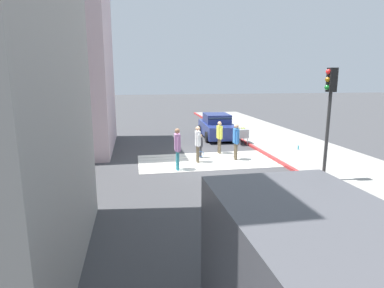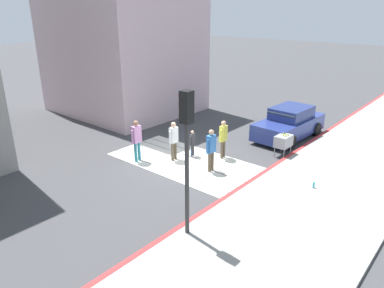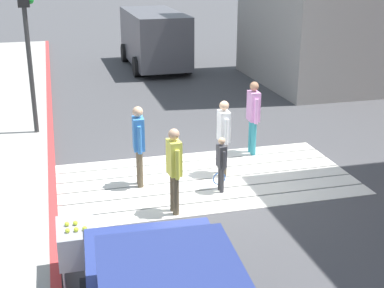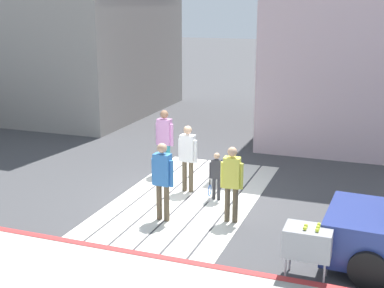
% 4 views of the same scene
% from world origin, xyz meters
% --- Properties ---
extents(ground_plane, '(120.00, 120.00, 0.00)m').
position_xyz_m(ground_plane, '(0.00, 0.00, 0.00)').
color(ground_plane, '#424244').
extents(crosswalk_stripes, '(6.40, 3.25, 0.01)m').
position_xyz_m(crosswalk_stripes, '(0.00, 0.00, 0.01)').
color(crosswalk_stripes, silver).
rests_on(crosswalk_stripes, ground).
extents(sidewalk_west, '(4.80, 40.00, 0.12)m').
position_xyz_m(sidewalk_west, '(-5.60, 0.00, 0.06)').
color(sidewalk_west, '#9E9B93').
rests_on(sidewalk_west, ground).
extents(curb_painted, '(0.16, 40.00, 0.13)m').
position_xyz_m(curb_painted, '(-3.25, 0.00, 0.07)').
color(curb_painted, '#BC3333').
rests_on(curb_painted, ground).
extents(building_far_south, '(8.00, 7.03, 8.84)m').
position_xyz_m(building_far_south, '(8.50, -4.03, 4.42)').
color(building_far_south, beige).
rests_on(building_far_south, ground).
extents(car_parked_near_curb, '(2.14, 4.38, 1.57)m').
position_xyz_m(car_parked_near_curb, '(-2.00, -5.66, 0.73)').
color(car_parked_near_curb, navy).
rests_on(car_parked_near_curb, ground).
extents(traffic_light_corner, '(0.39, 0.28, 4.24)m').
position_xyz_m(traffic_light_corner, '(-3.58, 3.97, 3.04)').
color(traffic_light_corner, '#2D2D2D').
rests_on(traffic_light_corner, ground).
extents(tennis_ball_cart, '(0.56, 0.80, 1.02)m').
position_xyz_m(tennis_ball_cart, '(-2.90, -3.27, 0.70)').
color(tennis_ball_cart, '#99999E').
rests_on(tennis_ball_cart, ground).
extents(water_bottle, '(0.07, 0.07, 0.22)m').
position_xyz_m(water_bottle, '(-5.27, -1.00, 0.23)').
color(water_bottle, '#33A5BF').
rests_on(water_bottle, sidewalk_west).
extents(pedestrian_adult_lead, '(0.25, 0.53, 1.81)m').
position_xyz_m(pedestrian_adult_lead, '(1.55, 1.26, 1.05)').
color(pedestrian_adult_lead, teal).
rests_on(pedestrian_adult_lead, ground).
extents(pedestrian_adult_trailing, '(0.23, 0.50, 1.70)m').
position_xyz_m(pedestrian_adult_trailing, '(0.45, 0.17, 0.99)').
color(pedestrian_adult_trailing, brown).
rests_on(pedestrian_adult_trailing, ground).
extents(pedestrian_adult_side, '(0.25, 0.51, 1.75)m').
position_xyz_m(pedestrian_adult_side, '(-1.44, 0.03, 1.02)').
color(pedestrian_adult_side, brown).
rests_on(pedestrian_adult_side, ground).
extents(pedestrian_teen_behind, '(0.24, 0.49, 1.69)m').
position_xyz_m(pedestrian_teen_behind, '(-1.01, -1.38, 0.98)').
color(pedestrian_teen_behind, brown).
rests_on(pedestrian_teen_behind, ground).
extents(pedestrian_child_with_racket, '(0.28, 0.38, 1.19)m').
position_xyz_m(pedestrian_child_with_racket, '(0.14, -0.68, 0.66)').
color(pedestrian_child_with_racket, '#333338').
rests_on(pedestrian_child_with_racket, ground).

